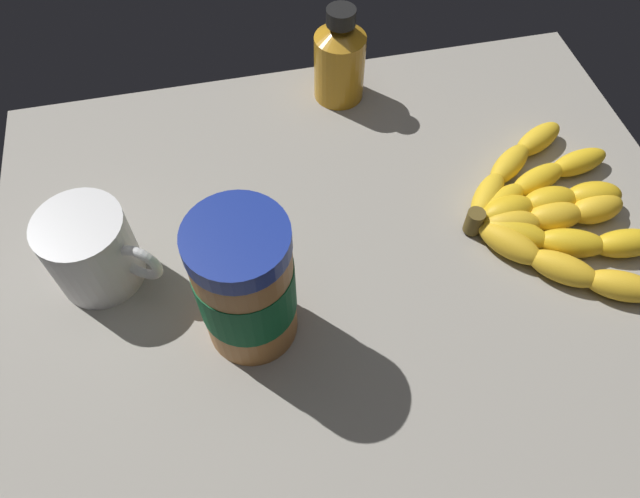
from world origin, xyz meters
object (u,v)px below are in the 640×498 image
object	(u,v)px
banana_bunch	(548,213)
peanut_butter_jar	(246,286)
honey_bottle	(340,59)
coffee_mug	(92,250)

from	to	relation	value
banana_bunch	peanut_butter_jar	world-z (taller)	peanut_butter_jar
peanut_butter_jar	honey_bottle	bearing A→B (deg)	62.62
banana_bunch	peanut_butter_jar	size ratio (longest dim) A/B	1.72
honey_bottle	coffee_mug	distance (cm)	38.46
banana_bunch	coffee_mug	bearing A→B (deg)	175.89
honey_bottle	coffee_mug	xyz separation A→B (cm)	(-31.21, -22.44, -1.17)
banana_bunch	peanut_butter_jar	distance (cm)	35.69
banana_bunch	peanut_butter_jar	bearing A→B (deg)	-170.21
banana_bunch	honey_bottle	distance (cm)	31.91
banana_bunch	honey_bottle	world-z (taller)	honey_bottle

